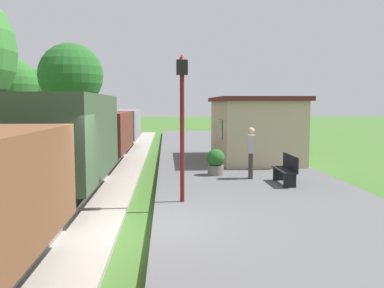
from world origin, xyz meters
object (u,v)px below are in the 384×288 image
(bench_near_hut, at_px, (287,169))
(tree_field_left, at_px, (71,75))
(freight_train, at_px, (82,140))
(station_hut, at_px, (253,128))
(tree_field_distant, at_px, (38,92))
(tree_trackside_far, at_px, (9,85))
(lamp_post_near, at_px, (182,101))
(person_waiting, at_px, (251,151))
(potted_planter, at_px, (216,162))

(bench_near_hut, relative_size, tree_field_left, 0.22)
(freight_train, distance_m, bench_near_hut, 6.93)
(freight_train, bearing_deg, bench_near_hut, -15.84)
(station_hut, bearing_deg, tree_field_distant, 130.34)
(bench_near_hut, relative_size, tree_trackside_far, 0.29)
(tree_field_left, xyz_separation_m, tree_field_distant, (-4.02, 5.72, -0.95))
(lamp_post_near, bearing_deg, tree_field_distant, 113.80)
(station_hut, relative_size, person_waiting, 3.39)
(potted_planter, height_order, lamp_post_near, lamp_post_near)
(station_hut, xyz_separation_m, tree_field_left, (-10.50, 11.37, 3.05))
(freight_train, distance_m, tree_trackside_far, 9.31)
(person_waiting, bearing_deg, tree_trackside_far, -29.00)
(freight_train, xyz_separation_m, lamp_post_near, (3.30, -4.02, 1.32))
(tree_field_left, bearing_deg, bench_near_hut, -58.90)
(person_waiting, distance_m, tree_trackside_far, 13.88)
(potted_planter, bearing_deg, bench_near_hut, -41.66)
(bench_near_hut, bearing_deg, station_hut, 88.30)
(freight_train, height_order, person_waiting, freight_train)
(bench_near_hut, xyz_separation_m, tree_field_left, (-10.33, 17.13, 3.99))
(freight_train, bearing_deg, tree_field_distant, 110.21)
(tree_trackside_far, bearing_deg, tree_field_distant, 100.95)
(bench_near_hut, relative_size, person_waiting, 0.88)
(station_hut, xyz_separation_m, potted_planter, (-2.17, -3.98, -0.93))
(bench_near_hut, distance_m, person_waiting, 1.44)
(tree_field_distant, bearing_deg, potted_planter, -59.63)
(station_hut, xyz_separation_m, tree_trackside_far, (-11.91, 3.58, 2.04))
(tree_field_distant, bearing_deg, bench_near_hut, -57.87)
(tree_field_left, bearing_deg, tree_trackside_far, -100.21)
(freight_train, distance_m, person_waiting, 5.79)
(lamp_post_near, bearing_deg, potted_planter, 71.33)
(freight_train, height_order, lamp_post_near, lamp_post_near)
(person_waiting, height_order, tree_trackside_far, tree_trackside_far)
(freight_train, distance_m, potted_planter, 4.69)
(lamp_post_near, bearing_deg, freight_train, 129.37)
(bench_near_hut, height_order, lamp_post_near, lamp_post_near)
(person_waiting, bearing_deg, bench_near_hut, 140.62)
(potted_planter, relative_size, tree_trackside_far, 0.18)
(station_hut, bearing_deg, tree_trackside_far, 163.25)
(station_hut, xyz_separation_m, bench_near_hut, (-0.17, -5.76, -0.93))
(tree_field_distant, bearing_deg, station_hut, -49.66)
(tree_trackside_far, distance_m, tree_field_left, 7.98)
(freight_train, relative_size, potted_planter, 28.38)
(potted_planter, distance_m, tree_field_left, 17.92)
(bench_near_hut, xyz_separation_m, person_waiting, (-0.91, 1.01, 0.46))
(potted_planter, xyz_separation_m, lamp_post_near, (-1.33, -3.92, 2.08))
(station_hut, bearing_deg, bench_near_hut, -91.70)
(person_waiting, relative_size, tree_trackside_far, 0.33)
(bench_near_hut, bearing_deg, freight_train, 164.16)
(freight_train, height_order, tree_trackside_far, tree_trackside_far)
(freight_train, relative_size, tree_trackside_far, 5.06)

